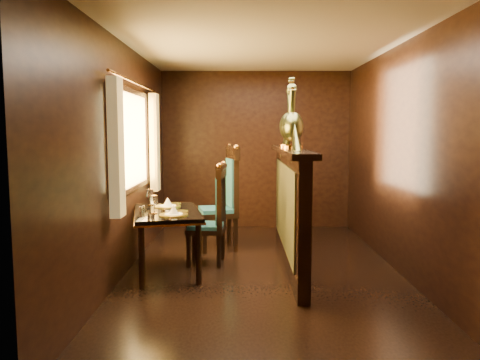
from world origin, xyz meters
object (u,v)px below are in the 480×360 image
at_px(chair_left, 215,211).
at_px(peacock_right, 290,114).
at_px(dining_table, 167,217).
at_px(chair_right, 227,194).
at_px(peacock_left, 293,114).

relative_size(chair_left, peacock_right, 1.53).
bearing_deg(dining_table, chair_left, 18.88).
distance_m(chair_left, chair_right, 0.76).
distance_m(dining_table, chair_left, 0.61).
xyz_separation_m(chair_left, peacock_left, (0.86, -0.27, 1.12)).
relative_size(chair_right, peacock_right, 1.76).
height_order(dining_table, chair_left, chair_left).
bearing_deg(peacock_left, peacock_right, 90.00).
height_order(chair_left, peacock_left, peacock_left).
xyz_separation_m(dining_table, peacock_left, (1.38, 0.04, 1.13)).
relative_size(chair_left, peacock_left, 1.57).
xyz_separation_m(chair_left, peacock_right, (0.86, 0.07, 1.13)).
bearing_deg(peacock_right, peacock_left, -90.00).
distance_m(chair_left, peacock_left, 1.44).
bearing_deg(chair_right, peacock_right, -55.11).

